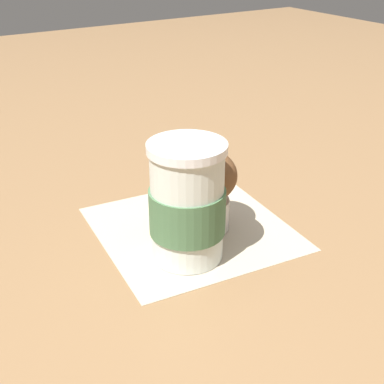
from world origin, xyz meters
The scene contains 5 objects.
ground_plane centered at (0.00, 0.00, 0.00)m, with size 3.00×3.00×0.00m, color #936D47.
paper_napkin centered at (0.00, 0.00, 0.00)m, with size 0.24×0.24×0.00m, color beige.
coffee_cup centered at (-0.05, 0.04, 0.07)m, with size 0.09×0.09×0.15m.
muffin centered at (-0.01, -0.01, 0.06)m, with size 0.09×0.09×0.11m.
banana centered at (0.00, 0.03, 0.02)m, with size 0.14×0.09×0.03m.
Camera 1 is at (-0.52, 0.33, 0.37)m, focal length 50.00 mm.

